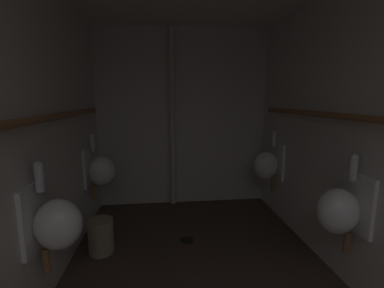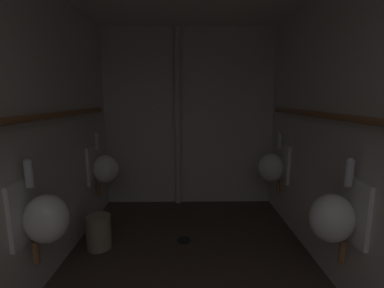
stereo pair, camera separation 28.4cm
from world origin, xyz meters
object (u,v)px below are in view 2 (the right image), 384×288
at_px(urinal_right_far, 273,167).
at_px(standpipe_back_wall, 178,119).
at_px(urinal_left_mid, 44,217).
at_px(waste_bin, 99,232).
at_px(urinal_right_mid, 335,217).
at_px(urinal_left_far, 104,168).
at_px(floor_drain, 184,240).

xyz_separation_m(urinal_right_far, standpipe_back_wall, (-1.14, 0.46, 0.53)).
relative_size(urinal_left_mid, waste_bin, 2.31).
height_order(urinal_right_mid, waste_bin, urinal_right_mid).
bearing_deg(standpipe_back_wall, urinal_left_far, -149.42).
distance_m(urinal_left_far, waste_bin, 0.77).
distance_m(urinal_right_mid, waste_bin, 2.07).
xyz_separation_m(urinal_right_mid, waste_bin, (-1.88, 0.73, -0.49)).
bearing_deg(standpipe_back_wall, urinal_right_mid, -57.75).
bearing_deg(urinal_right_mid, waste_bin, 158.83).
xyz_separation_m(urinal_right_mid, standpipe_back_wall, (-1.14, 1.81, 0.53)).
xyz_separation_m(urinal_left_far, urinal_right_far, (1.98, 0.03, 0.00)).
bearing_deg(waste_bin, urinal_left_mid, -98.54).
bearing_deg(urinal_right_far, standpipe_back_wall, 157.90).
bearing_deg(waste_bin, floor_drain, 8.31).
xyz_separation_m(urinal_left_mid, urinal_right_far, (1.98, 1.33, 0.00)).
distance_m(urinal_right_far, floor_drain, 1.33).
bearing_deg(urinal_right_far, urinal_right_mid, -90.00).
xyz_separation_m(urinal_left_mid, standpipe_back_wall, (0.84, 1.80, 0.53)).
xyz_separation_m(urinal_left_mid, waste_bin, (0.11, 0.71, -0.49)).
xyz_separation_m(urinal_left_mid, urinal_right_mid, (1.98, -0.02, 0.00)).
relative_size(standpipe_back_wall, waste_bin, 7.08).
bearing_deg(waste_bin, urinal_right_far, 18.31).
height_order(urinal_right_mid, floor_drain, urinal_right_mid).
height_order(urinal_left_mid, urinal_right_mid, same).
distance_m(urinal_left_far, urinal_right_mid, 2.38).
distance_m(urinal_left_far, standpipe_back_wall, 1.11).
distance_m(urinal_right_mid, floor_drain, 1.50).
height_order(urinal_left_mid, floor_drain, urinal_left_mid).
relative_size(urinal_left_mid, floor_drain, 5.39).
height_order(urinal_right_mid, standpipe_back_wall, standpipe_back_wall).
bearing_deg(floor_drain, urinal_right_mid, -38.99).
distance_m(urinal_left_mid, floor_drain, 1.41).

